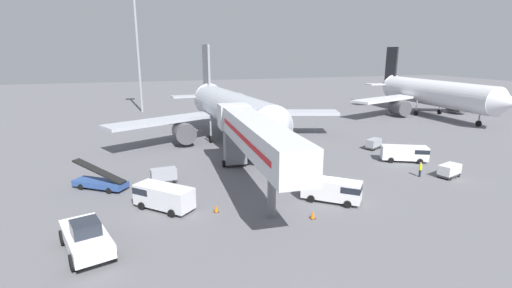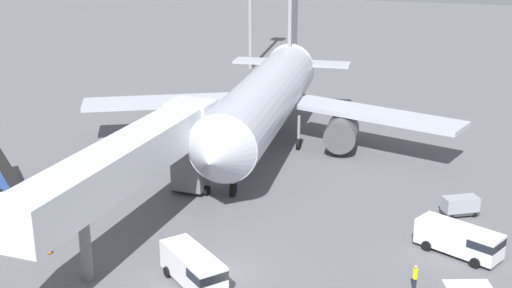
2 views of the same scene
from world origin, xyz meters
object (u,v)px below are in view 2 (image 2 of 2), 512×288
Objects in this scene: service_van_far_right at (12,215)px; jet_bridge at (136,159)px; belt_loader_truck at (6,179)px; safety_cone_alpha at (49,249)px; service_van_rear_right at (194,268)px; airplane_at_gate at (266,100)px; baggage_cart_outer_right at (460,205)px; service_van_mid_left at (461,239)px; ground_crew_worker_foreground at (415,277)px; baggage_cart_near_right at (71,187)px.

jet_bridge is at bearing 13.10° from service_van_far_right.
belt_loader_truck reaches higher than safety_cone_alpha.
belt_loader_truck reaches higher than service_van_rear_right.
belt_loader_truck is 8.63× the size of safety_cone_alpha.
safety_cone_alpha is at bearing -107.04° from airplane_at_gate.
jet_bridge is 35.63× the size of safety_cone_alpha.
service_van_far_right is at bearing -117.78° from airplane_at_gate.
baggage_cart_outer_right is 4.39× the size of safety_cone_alpha.
jet_bridge is at bearing -18.44° from belt_loader_truck.
ground_crew_worker_foreground is at bearing -114.44° from service_van_mid_left.
service_van_mid_left reaches higher than baggage_cart_near_right.
baggage_cart_near_right is at bearing -169.55° from baggage_cart_outer_right.
jet_bridge is 4.38× the size of service_van_far_right.
airplane_at_gate is 26.12m from safety_cone_alpha.
jet_bridge reaches higher than baggage_cart_near_right.
safety_cone_alpha is (-25.58, -14.17, -0.48)m from baggage_cart_outer_right.
jet_bridge reaches higher than baggage_cart_outer_right.
belt_loader_truck reaches higher than service_van_mid_left.
baggage_cart_outer_right is at bearing -30.03° from airplane_at_gate.
ground_crew_worker_foreground reaches higher than safety_cone_alpha.
belt_loader_truck is 1.06× the size of service_van_rear_right.
jet_bridge reaches higher than belt_loader_truck.
safety_cone_alpha is (-25.74, -7.70, -0.81)m from service_van_mid_left.
jet_bridge is at bearing -29.01° from baggage_cart_near_right.
service_van_far_right is 3.18× the size of ground_crew_worker_foreground.
baggage_cart_near_right is (-11.26, -15.84, -3.93)m from airplane_at_gate.
service_van_far_right is 27.58m from ground_crew_worker_foreground.
ground_crew_worker_foreground is 23.39m from safety_cone_alpha.
belt_loader_truck reaches higher than service_van_far_right.
baggage_cart_outer_right is at bearing 25.37° from jet_bridge.
service_van_rear_right is 8.13× the size of safety_cone_alpha.
baggage_cart_outer_right is 12.12m from ground_crew_worker_foreground.
airplane_at_gate is at bearing 81.62° from jet_bridge.
belt_loader_truck is at bearing 129.25° from service_van_far_right.
baggage_cart_outer_right is at bearing 8.28° from belt_loader_truck.
jet_bridge is 10.09m from service_van_far_right.
baggage_cart_outer_right is at bearing 10.45° from baggage_cart_near_right.
jet_bridge reaches higher than service_van_mid_left.
baggage_cart_outer_right is (21.05, 9.98, -4.83)m from jet_bridge.
baggage_cart_outer_right is (35.50, 5.17, 0.06)m from belt_loader_truck.
belt_loader_truck is at bearing 177.77° from baggage_cart_near_right.
airplane_at_gate is 19.83m from baggage_cart_near_right.
service_van_rear_right reaches higher than baggage_cart_near_right.
service_van_far_right reaches higher than baggage_cart_outer_right.
jet_bridge is 8.14m from safety_cone_alpha.
belt_loader_truck is 22.92m from service_van_rear_right.
service_van_mid_left is at bearing -2.09° from belt_loader_truck.
baggage_cart_near_right is (-29.46, 1.06, -0.25)m from service_van_mid_left.
safety_cone_alpha is at bearing 174.49° from service_van_rear_right.
baggage_cart_outer_right is 29.80m from baggage_cart_near_right.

